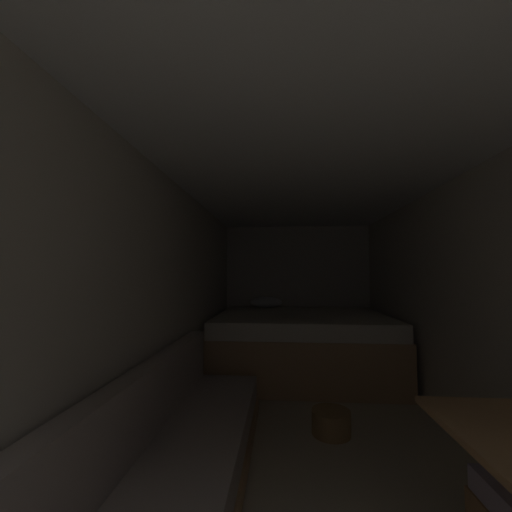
{
  "coord_description": "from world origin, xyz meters",
  "views": [
    {
      "loc": [
        -0.25,
        -0.58,
        1.27
      ],
      "look_at": [
        -0.49,
        2.41,
        1.44
      ],
      "focal_mm": 22.29,
      "sensor_mm": 36.0,
      "label": 1
    }
  ],
  "objects": [
    {
      "name": "ceiling_slab",
      "position": [
        0.0,
        1.91,
        2.06
      ],
      "size": [
        2.37,
        5.25,
        0.05
      ],
      "primitive_type": "cube",
      "color": "white",
      "rests_on": "wall_left"
    },
    {
      "name": "wicker_basket",
      "position": [
        0.14,
        2.06,
        0.09
      ],
      "size": [
        0.31,
        0.31,
        0.19
      ],
      "color": "olive",
      "rests_on": "ground"
    },
    {
      "name": "bed",
      "position": [
        -0.0,
        3.6,
        0.38
      ],
      "size": [
        2.15,
        1.79,
        0.93
      ],
      "color": "tan",
      "rests_on": "ground"
    },
    {
      "name": "sofa_left",
      "position": [
        -0.84,
        1.04,
        0.23
      ],
      "size": [
        0.65,
        2.85,
        0.72
      ],
      "color": "tan",
      "rests_on": "ground"
    },
    {
      "name": "wall_right",
      "position": [
        1.16,
        1.91,
        1.02
      ],
      "size": [
        0.05,
        5.25,
        2.04
      ],
      "primitive_type": "cube",
      "color": "beige",
      "rests_on": "ground"
    },
    {
      "name": "wall_left",
      "position": [
        -1.16,
        1.91,
        1.02
      ],
      "size": [
        0.05,
        5.25,
        2.04
      ],
      "primitive_type": "cube",
      "color": "beige",
      "rests_on": "ground"
    },
    {
      "name": "ground_plane",
      "position": [
        0.0,
        1.91,
        0.0
      ],
      "size": [
        7.25,
        7.25,
        0.0
      ],
      "primitive_type": "plane",
      "color": "beige"
    },
    {
      "name": "wall_back",
      "position": [
        0.0,
        4.57,
        1.02
      ],
      "size": [
        2.37,
        0.05,
        2.04
      ],
      "primitive_type": "cube",
      "color": "beige",
      "rests_on": "ground"
    }
  ]
}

